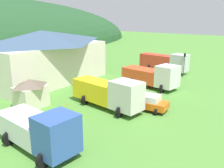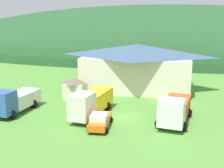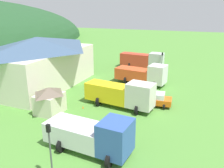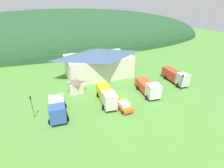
{
  "view_description": "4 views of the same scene",
  "coord_description": "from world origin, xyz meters",
  "px_view_note": "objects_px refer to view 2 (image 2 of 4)",
  "views": [
    {
      "loc": [
        -23.11,
        -14.83,
        9.53
      ],
      "look_at": [
        -0.93,
        1.34,
        1.76
      ],
      "focal_mm": 39.52,
      "sensor_mm": 36.0,
      "label": 1
    },
    {
      "loc": [
        5.9,
        -31.24,
        11.4
      ],
      "look_at": [
        -2.5,
        5.71,
        2.65
      ],
      "focal_mm": 45.99,
      "sensor_mm": 36.0,
      "label": 2
    },
    {
      "loc": [
        -28.08,
        -8.84,
        11.34
      ],
      "look_at": [
        -1.28,
        1.94,
        1.94
      ],
      "focal_mm": 37.46,
      "sensor_mm": 36.0,
      "label": 3
    },
    {
      "loc": [
        -14.69,
        -28.79,
        18.38
      ],
      "look_at": [
        -1.28,
        2.62,
        2.46
      ],
      "focal_mm": 28.45,
      "sensor_mm": 36.0,
      "label": 4
    }
  ],
  "objects_px": {
    "play_shed_cream": "(75,88)",
    "service_pickup_orange": "(100,120)",
    "depot_building": "(137,66)",
    "flatbed_truck_yellow": "(91,102)",
    "heavy_rig_white": "(175,109)",
    "box_truck_blue": "(14,100)",
    "traffic_cone_near_pickup": "(185,110)",
    "traffic_cone_mid_row": "(86,105)"
  },
  "relations": [
    {
      "from": "heavy_rig_white",
      "to": "depot_building",
      "type": "bearing_deg",
      "value": -149.1
    },
    {
      "from": "service_pickup_orange",
      "to": "traffic_cone_mid_row",
      "type": "height_order",
      "value": "service_pickup_orange"
    },
    {
      "from": "play_shed_cream",
      "to": "traffic_cone_near_pickup",
      "type": "height_order",
      "value": "play_shed_cream"
    },
    {
      "from": "depot_building",
      "to": "traffic_cone_mid_row",
      "type": "distance_m",
      "value": 12.36
    },
    {
      "from": "play_shed_cream",
      "to": "box_truck_blue",
      "type": "xyz_separation_m",
      "value": [
        -5.03,
        -7.9,
        0.04
      ]
    },
    {
      "from": "depot_building",
      "to": "flatbed_truck_yellow",
      "type": "bearing_deg",
      "value": -103.14
    },
    {
      "from": "play_shed_cream",
      "to": "box_truck_blue",
      "type": "bearing_deg",
      "value": -122.45
    },
    {
      "from": "heavy_rig_white",
      "to": "service_pickup_orange",
      "type": "distance_m",
      "value": 8.34
    },
    {
      "from": "depot_building",
      "to": "service_pickup_orange",
      "type": "relative_size",
      "value": 3.65
    },
    {
      "from": "service_pickup_orange",
      "to": "heavy_rig_white",
      "type": "bearing_deg",
      "value": 107.85
    },
    {
      "from": "depot_building",
      "to": "heavy_rig_white",
      "type": "bearing_deg",
      "value": -67.01
    },
    {
      "from": "flatbed_truck_yellow",
      "to": "heavy_rig_white",
      "type": "height_order",
      "value": "flatbed_truck_yellow"
    },
    {
      "from": "depot_building",
      "to": "play_shed_cream",
      "type": "height_order",
      "value": "depot_building"
    },
    {
      "from": "flatbed_truck_yellow",
      "to": "traffic_cone_near_pickup",
      "type": "relative_size",
      "value": 15.96
    },
    {
      "from": "play_shed_cream",
      "to": "service_pickup_orange",
      "type": "height_order",
      "value": "play_shed_cream"
    },
    {
      "from": "box_truck_blue",
      "to": "traffic_cone_mid_row",
      "type": "height_order",
      "value": "box_truck_blue"
    },
    {
      "from": "flatbed_truck_yellow",
      "to": "traffic_cone_near_pickup",
      "type": "height_order",
      "value": "flatbed_truck_yellow"
    },
    {
      "from": "depot_building",
      "to": "flatbed_truck_yellow",
      "type": "xyz_separation_m",
      "value": [
        -3.41,
        -14.62,
        -2.04
      ]
    },
    {
      "from": "heavy_rig_white",
      "to": "traffic_cone_near_pickup",
      "type": "xyz_separation_m",
      "value": [
        1.34,
        5.21,
        -1.64
      ]
    },
    {
      "from": "box_truck_blue",
      "to": "traffic_cone_mid_row",
      "type": "distance_m",
      "value": 9.18
    },
    {
      "from": "box_truck_blue",
      "to": "service_pickup_orange",
      "type": "relative_size",
      "value": 1.53
    },
    {
      "from": "flatbed_truck_yellow",
      "to": "heavy_rig_white",
      "type": "relative_size",
      "value": 1.07
    },
    {
      "from": "play_shed_cream",
      "to": "flatbed_truck_yellow",
      "type": "height_order",
      "value": "flatbed_truck_yellow"
    },
    {
      "from": "heavy_rig_white",
      "to": "service_pickup_orange",
      "type": "bearing_deg",
      "value": -59.68
    },
    {
      "from": "box_truck_blue",
      "to": "traffic_cone_mid_row",
      "type": "relative_size",
      "value": 11.75
    },
    {
      "from": "depot_building",
      "to": "heavy_rig_white",
      "type": "distance_m",
      "value": 16.1
    },
    {
      "from": "flatbed_truck_yellow",
      "to": "traffic_cone_mid_row",
      "type": "relative_size",
      "value": 13.49
    },
    {
      "from": "heavy_rig_white",
      "to": "traffic_cone_mid_row",
      "type": "distance_m",
      "value": 12.54
    },
    {
      "from": "play_shed_cream",
      "to": "heavy_rig_white",
      "type": "distance_m",
      "value": 15.82
    },
    {
      "from": "flatbed_truck_yellow",
      "to": "box_truck_blue",
      "type": "bearing_deg",
      "value": -77.44
    },
    {
      "from": "flatbed_truck_yellow",
      "to": "depot_building",
      "type": "bearing_deg",
      "value": 174.14
    },
    {
      "from": "traffic_cone_near_pickup",
      "to": "traffic_cone_mid_row",
      "type": "bearing_deg",
      "value": -175.85
    },
    {
      "from": "traffic_cone_mid_row",
      "to": "depot_building",
      "type": "bearing_deg",
      "value": 62.43
    },
    {
      "from": "flatbed_truck_yellow",
      "to": "heavy_rig_white",
      "type": "bearing_deg",
      "value": 96.85
    },
    {
      "from": "service_pickup_orange",
      "to": "traffic_cone_mid_row",
      "type": "bearing_deg",
      "value": -156.22
    },
    {
      "from": "heavy_rig_white",
      "to": "service_pickup_orange",
      "type": "relative_size",
      "value": 1.65
    },
    {
      "from": "flatbed_truck_yellow",
      "to": "service_pickup_orange",
      "type": "relative_size",
      "value": 1.76
    },
    {
      "from": "box_truck_blue",
      "to": "play_shed_cream",
      "type": "bearing_deg",
      "value": 152.2
    },
    {
      "from": "box_truck_blue",
      "to": "flatbed_truck_yellow",
      "type": "distance_m",
      "value": 9.56
    },
    {
      "from": "flatbed_truck_yellow",
      "to": "play_shed_cream",
      "type": "bearing_deg",
      "value": -140.15
    },
    {
      "from": "depot_building",
      "to": "box_truck_blue",
      "type": "xyz_separation_m",
      "value": [
        -12.93,
        -15.49,
        -2.18
      ]
    },
    {
      "from": "depot_building",
      "to": "box_truck_blue",
      "type": "relative_size",
      "value": 2.38
    }
  ]
}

